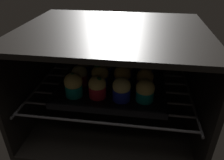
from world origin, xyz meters
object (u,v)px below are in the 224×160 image
object	(u,v)px
muffin_row2_col0	(85,65)
muffin_row2_col2	(125,68)
muffin_row0_col1	(97,87)
muffin_row0_col0	(73,85)
muffin_row1_col0	(80,75)
muffin_row1_col3	(145,79)
muffin_row1_col1	(100,76)
baking_tray	(112,87)
muffin_row2_col3	(146,70)
muffin_row1_col2	(122,77)
muffin_row2_col1	(105,66)
muffin_row0_col2	(122,89)
muffin_row0_col3	(145,91)

from	to	relation	value
muffin_row2_col0	muffin_row2_col2	world-z (taller)	same
muffin_row0_col1	muffin_row0_col0	bearing A→B (deg)	-176.86
muffin_row1_col0	muffin_row1_col3	size ratio (longest dim) A/B	0.97
muffin_row1_col1	baking_tray	bearing A→B (deg)	5.21
muffin_row1_col1	muffin_row2_col3	world-z (taller)	muffin_row1_col1
muffin_row0_col1	muffin_row1_col2	bearing A→B (deg)	45.81
muffin_row1_col1	muffin_row2_col3	bearing A→B (deg)	26.47
muffin_row0_col1	muffin_row2_col1	bearing A→B (deg)	90.26
muffin_row0_col2	muffin_row1_col1	world-z (taller)	muffin_row1_col1
muffin_row0_col0	muffin_row2_col1	world-z (taller)	muffin_row2_col1
muffin_row1_col0	muffin_row0_col0	bearing A→B (deg)	-89.60
muffin_row1_col0	muffin_row1_col3	xyz separation A→B (cm)	(22.64, 0.23, 0.13)
muffin_row0_col3	muffin_row2_col0	size ratio (longest dim) A/B	0.96
muffin_row0_col3	muffin_row0_col0	bearing A→B (deg)	-178.73
muffin_row1_col3	muffin_row2_col3	distance (cm)	7.52
muffin_row0_col2	muffin_row2_col2	distance (cm)	15.15
muffin_row1_col0	muffin_row2_col1	world-z (taller)	muffin_row2_col1
muffin_row0_col0	muffin_row0_col3	distance (cm)	22.78
baking_tray	muffin_row1_col3	bearing A→B (deg)	-0.42
baking_tray	muffin_row2_col0	distance (cm)	14.46
baking_tray	muffin_row2_col3	size ratio (longest dim) A/B	5.03
muffin_row0_col0	muffin_row2_col0	xyz separation A→B (cm)	(-0.22, 15.11, -0.28)
muffin_row0_col2	muffin_row1_col2	distance (cm)	8.00
muffin_row0_col0	muffin_row2_col3	distance (cm)	27.39
muffin_row1_col0	muffin_row2_col0	size ratio (longest dim) A/B	0.95
muffin_row0_col3	muffin_row1_col0	world-z (taller)	same
muffin_row2_col0	muffin_row2_col1	bearing A→B (deg)	1.45
muffin_row2_col0	baking_tray	bearing A→B (deg)	-33.04
muffin_row2_col1	muffin_row0_col1	bearing A→B (deg)	-89.74
muffin_row2_col2	muffin_row1_col1	bearing A→B (deg)	-135.94
muffin_row1_col3	muffin_row2_col3	world-z (taller)	muffin_row1_col3
muffin_row0_col0	muffin_row0_col3	bearing A→B (deg)	1.27
muffin_row0_col3	muffin_row2_col3	xyz separation A→B (cm)	(0.14, 14.50, -0.06)
muffin_row1_col3	muffin_row2_col2	distance (cm)	10.47
muffin_row0_col1	muffin_row1_col2	xyz separation A→B (cm)	(7.18, 7.39, 0.16)
muffin_row1_col1	muffin_row2_col0	distance (cm)	10.87
muffin_row1_col1	muffin_row0_col3	bearing A→B (deg)	-23.28
muffin_row1_col3	muffin_row2_col3	xyz separation A→B (cm)	(0.32, 7.52, -0.07)
muffin_row1_col3	baking_tray	bearing A→B (deg)	179.58
muffin_row0_col2	muffin_row0_col3	distance (cm)	7.33
muffin_row0_col2	muffin_row1_col0	bearing A→B (deg)	154.43
muffin_row2_col0	muffin_row0_col2	bearing A→B (deg)	-44.22
muffin_row1_col3	muffin_row2_col3	size ratio (longest dim) A/B	1.03
baking_tray	muffin_row0_col3	bearing A→B (deg)	-31.78
baking_tray	muffin_row1_col2	world-z (taller)	muffin_row1_col2
muffin_row1_col0	muffin_row2_col0	bearing A→B (deg)	91.26
muffin_row0_col3	muffin_row2_col0	world-z (taller)	muffin_row2_col0
muffin_row2_col1	muffin_row1_col1	bearing A→B (deg)	-93.00
baking_tray	muffin_row0_col3	xyz separation A→B (cm)	(11.41, -7.07, 4.07)
muffin_row0_col3	muffin_row1_col1	distance (cm)	16.93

